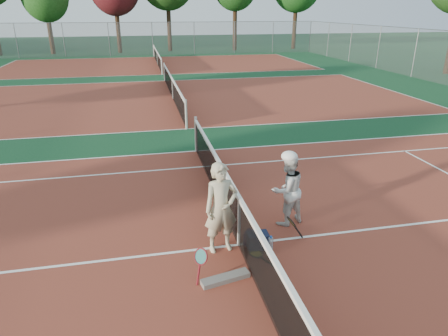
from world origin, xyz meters
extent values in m
plane|color=#0E361D|center=(0.00, 0.00, 0.00)|extent=(130.00, 130.00, 0.00)
cube|color=maroon|center=(0.00, 0.00, 0.00)|extent=(23.77, 10.97, 0.01)
cube|color=maroon|center=(0.00, 13.50, 0.00)|extent=(23.77, 10.97, 0.01)
cube|color=maroon|center=(0.00, 27.00, 0.00)|extent=(23.77, 10.97, 0.01)
imported|color=#B9AF8F|center=(-0.35, -0.06, 0.85)|extent=(0.68, 0.50, 1.71)
imported|color=silver|center=(1.16, 0.63, 0.76)|extent=(0.88, 0.77, 1.52)
cube|color=black|center=(0.32, -0.16, 0.15)|extent=(0.39, 0.27, 0.31)
cube|color=#26112D|center=(0.28, -0.06, 0.13)|extent=(0.40, 0.38, 0.27)
cube|color=#645F5A|center=(-0.47, -0.99, 0.04)|extent=(0.85, 0.36, 0.09)
cylinder|color=#ABC6D9|center=(0.51, -0.35, 0.15)|extent=(0.09, 0.09, 0.30)
cylinder|color=#382314|center=(-9.66, 37.31, 2.17)|extent=(0.44, 0.44, 4.33)
cylinder|color=#382314|center=(-3.21, 37.34, 2.53)|extent=(0.44, 0.44, 5.06)
cylinder|color=#382314|center=(1.94, 37.89, 2.93)|extent=(0.44, 0.44, 5.86)
cylinder|color=#382314|center=(8.85, 37.38, 2.63)|extent=(0.44, 0.44, 5.26)
cylinder|color=#382314|center=(15.69, 37.69, 2.74)|extent=(0.44, 0.44, 5.48)
camera|label=1|loc=(-1.62, -6.27, 4.15)|focal=32.00mm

